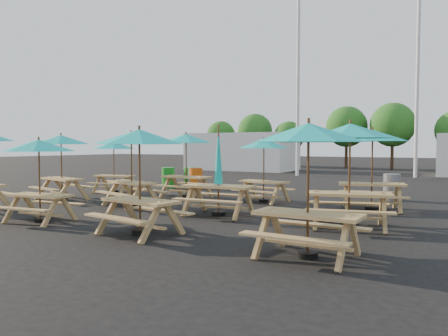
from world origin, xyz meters
The scene contains 25 objects.
ground centered at (0.00, 0.00, 0.00)m, with size 120.00×120.00×0.00m, color black.
picnic_unit_1 centered at (-4.83, -1.34, 1.93)m, with size 2.22×2.22×2.26m.
picnic_unit_2 centered at (-4.97, 1.31, 1.75)m, with size 2.01×2.01×2.05m.
picnic_unit_3 centered at (-1.71, -4.57, 1.75)m, with size 1.91×1.91×2.04m.
picnic_unit_4 centered at (-1.66, -1.34, 1.96)m, with size 2.37×2.37×2.28m.
picnic_unit_5 centered at (-1.49, 1.35, 1.98)m, with size 2.01×2.01×2.31m.
picnic_unit_6 centered at (1.44, -4.53, 1.92)m, with size 2.11×2.11×2.24m.
picnic_unit_7 centered at (1.57, -1.51, 1.00)m, with size 2.05×1.83×2.44m.
picnic_unit_8 centered at (1.46, 1.60, 1.80)m, with size 2.01×2.01×2.10m.
picnic_unit_9 centered at (5.12, -4.56, 1.95)m, with size 1.93×1.93×2.28m.
picnic_unit_10 centered at (5.05, -1.51, 2.06)m, with size 2.46×2.46×2.40m.
picnic_unit_11 centered at (4.94, 1.54, 2.02)m, with size 2.44×2.44×2.35m.
waste_bin_0 centered at (-4.25, 3.91, 0.45)m, with size 0.56×0.56×0.91m, color #198D1F.
waste_bin_1 centered at (-3.32, 4.29, 0.45)m, with size 0.56×0.56×0.91m, color #198D1F.
waste_bin_2 centered at (-2.93, 4.03, 0.45)m, with size 0.56×0.56×0.91m, color gray.
waste_bin_3 centered at (-2.82, 3.97, 0.45)m, with size 0.56×0.56×0.91m, color #EC5D0D.
waste_bin_4 centered at (5.07, 4.21, 0.45)m, with size 0.56×0.56×0.91m, color gray.
mast_0 centered at (-2.00, 14.00, 6.00)m, with size 0.20×0.20×12.00m, color silver.
mast_1 centered at (4.50, 16.00, 6.00)m, with size 0.20×0.20×12.00m, color silver.
event_tent_0 centered at (-8.00, 18.00, 1.40)m, with size 8.00×4.00×2.80m, color silver.
tree_0 centered at (-14.07, 25.25, 2.83)m, with size 2.80×2.80×4.24m.
tree_1 centered at (-9.74, 23.90, 3.15)m, with size 3.11×3.11×4.72m.
tree_2 centered at (-6.39, 23.65, 2.62)m, with size 2.59×2.59×3.93m.
tree_3 centered at (-1.75, 24.72, 3.41)m, with size 3.36×3.36×5.09m.
tree_4 centered at (1.90, 24.26, 3.46)m, with size 3.41×3.41×5.17m.
Camera 1 is at (7.54, -11.53, 1.89)m, focal length 35.00 mm.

